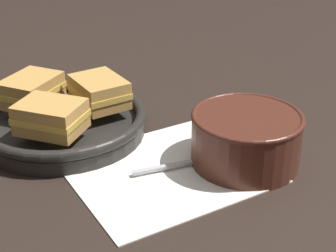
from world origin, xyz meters
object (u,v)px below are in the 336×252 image
at_px(spoon, 197,161).
at_px(skillet, 62,123).
at_px(sandwich_near_right, 51,117).
at_px(soup_bowl, 246,136).
at_px(sandwich_near_left, 32,90).
at_px(sandwich_far_left, 99,92).

bearing_deg(spoon, skillet, 135.21).
relative_size(skillet, sandwich_near_right, 3.00).
height_order(soup_bowl, spoon, soup_bowl).
bearing_deg(spoon, sandwich_near_right, 151.30).
relative_size(skillet, sandwich_near_left, 3.00).
xyz_separation_m(sandwich_near_right, sandwich_far_left, (0.10, 0.05, 0.00)).
bearing_deg(sandwich_near_right, soup_bowl, -36.31).
relative_size(sandwich_near_right, sandwich_far_left, 1.24).
xyz_separation_m(sandwich_near_left, sandwich_near_right, (-0.01, -0.11, 0.00)).
distance_m(spoon, sandwich_near_right, 0.23).
distance_m(soup_bowl, sandwich_near_right, 0.29).
bearing_deg(soup_bowl, sandwich_far_left, 120.76).
xyz_separation_m(spoon, sandwich_near_right, (-0.17, 0.14, 0.06)).
height_order(sandwich_near_left, sandwich_near_right, same).
height_order(soup_bowl, sandwich_far_left, sandwich_far_left).
relative_size(soup_bowl, sandwich_near_right, 1.35).
xyz_separation_m(soup_bowl, sandwich_far_left, (-0.13, 0.22, 0.02)).
relative_size(sandwich_near_left, sandwich_near_right, 1.00).
relative_size(skillet, sandwich_far_left, 3.72).
bearing_deg(sandwich_near_right, sandwich_far_left, 25.82).
distance_m(spoon, sandwich_far_left, 0.21).
xyz_separation_m(spoon, sandwich_near_left, (-0.16, 0.26, 0.06)).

